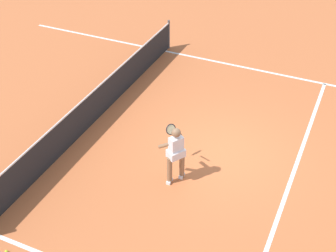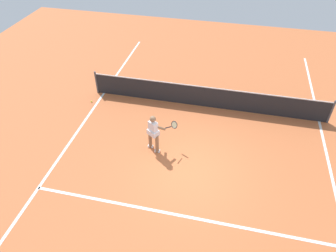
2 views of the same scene
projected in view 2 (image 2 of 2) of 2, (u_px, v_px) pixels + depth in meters
ground_plane at (190, 170)px, 10.82m from camera, size 27.29×27.29×0.00m
service_line_marking at (180, 215)px, 9.42m from camera, size 9.44×0.10×0.01m
sideline_left_marking at (65, 149)px, 11.63m from camera, size 0.10×18.99×0.01m
sideline_right_marking at (336, 195)px, 10.01m from camera, size 0.10×18.99×0.01m
court_net at (206, 97)px, 13.38m from camera, size 10.12×0.08×1.08m
tennis_player at (154, 132)px, 11.09m from camera, size 1.08×0.78×1.55m
tennis_ball_near at (91, 101)px, 13.93m from camera, size 0.07×0.07×0.07m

